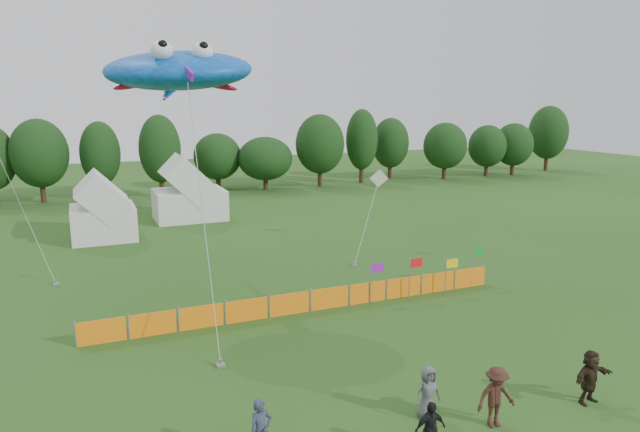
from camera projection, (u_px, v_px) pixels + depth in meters
name	position (u px, v px, depth m)	size (l,w,h in m)	color
ground	(396.00, 417.00, 17.61)	(160.00, 160.00, 0.00)	#234C16
treeline	(185.00, 153.00, 57.88)	(104.57, 8.78, 8.36)	#382314
tent_left	(103.00, 212.00, 39.63)	(4.30, 4.30, 3.79)	silver
tent_right	(189.00, 195.00, 46.19)	(5.59, 4.47, 3.95)	silver
barrier_fence	(310.00, 301.00, 26.22)	(19.90, 0.06, 1.00)	orange
flag_row	(429.00, 269.00, 28.26)	(6.73, 0.55, 2.10)	gray
spectator_a	(261.00, 431.00, 15.27)	(0.66, 0.43, 1.80)	#2E354D
spectator_c	(496.00, 397.00, 16.91)	(1.22, 0.70, 1.89)	#391D17
spectator_d	(430.00, 429.00, 15.52)	(0.94, 0.39, 1.61)	black
spectator_e	(428.00, 392.00, 17.42)	(0.82, 0.53, 1.68)	#525258
spectator_f	(590.00, 377.00, 18.26)	(1.65, 0.53, 1.78)	black
stingray_kite	(177.00, 71.00, 26.47)	(8.60, 17.33, 12.14)	blue
small_kite_white	(373.00, 198.00, 36.95)	(4.81, 4.82, 5.05)	white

